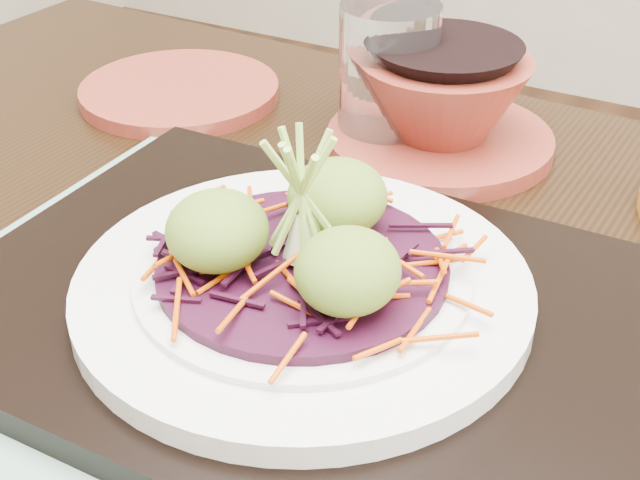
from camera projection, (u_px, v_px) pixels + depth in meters
The scene contains 11 objects.
dining_table at pixel (311, 419), 0.58m from camera, with size 1.13×0.78×0.69m.
placemat at pixel (303, 325), 0.51m from camera, with size 0.46×0.36×0.00m, color gray.
serving_tray at pixel (303, 310), 0.51m from camera, with size 0.40×0.30×0.02m, color black.
white_plate at pixel (303, 286), 0.50m from camera, with size 0.26×0.26×0.02m.
cabbage_bed at pixel (303, 266), 0.49m from camera, with size 0.16×0.16×0.01m, color #30091F.
carrot_julienne at pixel (302, 254), 0.49m from camera, with size 0.20×0.20×0.01m, color #C74303, non-canonical shape.
guacamole_scoops at pixel (301, 232), 0.48m from camera, with size 0.14×0.12×0.04m.
scallion_garnish at pixel (302, 200), 0.47m from camera, with size 0.06×0.06×0.09m, color #99C14D, non-canonical shape.
terracotta_side_plate at pixel (180, 91), 0.79m from camera, with size 0.18×0.18×0.01m, color maroon.
water_glass at pixel (388, 75), 0.69m from camera, with size 0.08×0.08×0.11m, color white.
terracotta_bowl_set at pixel (442, 109), 0.69m from camera, with size 0.23×0.23×0.07m.
Camera 1 is at (0.12, -0.39, 1.01)m, focal length 50.00 mm.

